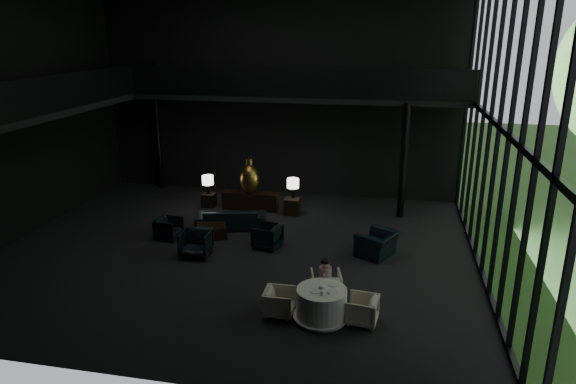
% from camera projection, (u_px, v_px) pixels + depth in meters
% --- Properties ---
extents(floor, '(14.00, 12.00, 0.02)m').
position_uv_depth(floor, '(236.00, 251.00, 15.27)').
color(floor, black).
rests_on(floor, ground).
extents(wall_back, '(14.00, 0.04, 8.00)m').
position_uv_depth(wall_back, '(279.00, 93.00, 19.68)').
color(wall_back, black).
rests_on(wall_back, ground).
extents(wall_front, '(14.00, 0.04, 8.00)m').
position_uv_depth(wall_front, '(123.00, 175.00, 8.46)').
color(wall_front, black).
rests_on(wall_front, ground).
extents(wall_left, '(0.04, 12.00, 8.00)m').
position_uv_depth(wall_left, '(8.00, 110.00, 15.39)').
color(wall_left, black).
rests_on(wall_left, ground).
extents(curtain_wall, '(0.20, 12.00, 8.00)m').
position_uv_depth(curtain_wall, '(499.00, 126.00, 12.76)').
color(curtain_wall, black).
rests_on(curtain_wall, ground).
extents(mezzanine_left, '(2.00, 12.00, 0.25)m').
position_uv_depth(mezzanine_left, '(38.00, 111.00, 15.20)').
color(mezzanine_left, black).
rests_on(mezzanine_left, wall_left).
extents(mezzanine_back, '(12.00, 2.00, 0.25)m').
position_uv_depth(mezzanine_back, '(300.00, 96.00, 18.55)').
color(mezzanine_back, black).
rests_on(mezzanine_back, wall_back).
extents(railing_left, '(0.06, 12.00, 1.00)m').
position_uv_depth(railing_left, '(65.00, 91.00, 14.83)').
color(railing_left, black).
rests_on(railing_left, mezzanine_left).
extents(railing_back, '(12.00, 0.06, 1.00)m').
position_uv_depth(railing_back, '(295.00, 82.00, 17.44)').
color(railing_back, black).
rests_on(railing_back, mezzanine_back).
extents(column_nw, '(0.24, 0.24, 4.00)m').
position_uv_depth(column_nw, '(158.00, 140.00, 20.94)').
color(column_nw, black).
rests_on(column_nw, floor).
extents(column_ne, '(0.24, 0.24, 4.00)m').
position_uv_depth(column_ne, '(404.00, 162.00, 17.51)').
color(column_ne, black).
rests_on(column_ne, floor).
extents(console, '(2.04, 0.46, 0.65)m').
position_uv_depth(console, '(250.00, 201.00, 18.75)').
color(console, black).
rests_on(console, floor).
extents(bronze_urn, '(0.68, 0.68, 1.28)m').
position_uv_depth(bronze_urn, '(250.00, 178.00, 18.46)').
color(bronze_urn, olive).
rests_on(bronze_urn, console).
extents(side_table_left, '(0.45, 0.45, 0.50)m').
position_uv_depth(side_table_left, '(209.00, 200.00, 19.09)').
color(side_table_left, black).
rests_on(side_table_left, floor).
extents(table_lamp_left, '(0.42, 0.42, 0.70)m').
position_uv_depth(table_lamp_left, '(208.00, 181.00, 18.84)').
color(table_lamp_left, black).
rests_on(table_lamp_left, side_table_left).
extents(side_table_right, '(0.52, 0.52, 0.58)m').
position_uv_depth(side_table_right, '(292.00, 206.00, 18.30)').
color(side_table_right, black).
rests_on(side_table_right, floor).
extents(table_lamp_right, '(0.42, 0.42, 0.70)m').
position_uv_depth(table_lamp_right, '(293.00, 184.00, 18.16)').
color(table_lamp_right, black).
rests_on(table_lamp_right, side_table_right).
extents(sofa, '(2.69, 1.35, 1.01)m').
position_uv_depth(sofa, '(231.00, 213.00, 16.94)').
color(sofa, black).
rests_on(sofa, floor).
extents(lounge_armchair_west, '(0.69, 0.73, 0.68)m').
position_uv_depth(lounge_armchair_west, '(169.00, 228.00, 16.14)').
color(lounge_armchair_west, black).
rests_on(lounge_armchair_west, floor).
extents(lounge_armchair_east, '(0.87, 0.91, 0.80)m').
position_uv_depth(lounge_armchair_east, '(267.00, 235.00, 15.45)').
color(lounge_armchair_east, black).
rests_on(lounge_armchair_east, floor).
extents(lounge_armchair_south, '(0.94, 0.88, 0.92)m').
position_uv_depth(lounge_armchair_south, '(196.00, 241.00, 14.82)').
color(lounge_armchair_south, black).
rests_on(lounge_armchair_south, floor).
extents(window_armchair, '(1.17, 1.34, 0.99)m').
position_uv_depth(window_armchair, '(377.00, 240.00, 14.85)').
color(window_armchair, black).
rests_on(window_armchair, floor).
extents(coffee_table, '(1.19, 1.19, 0.40)m').
position_uv_depth(coffee_table, '(212.00, 230.00, 16.34)').
color(coffee_table, black).
rests_on(coffee_table, floor).
extents(dining_table, '(1.30, 1.30, 0.75)m').
position_uv_depth(dining_table, '(321.00, 306.00, 11.60)').
color(dining_table, white).
rests_on(dining_table, floor).
extents(dining_chair_north, '(0.81, 0.78, 0.70)m').
position_uv_depth(dining_chair_north, '(326.00, 284.00, 12.53)').
color(dining_chair_north, beige).
rests_on(dining_chair_north, floor).
extents(dining_chair_east, '(0.63, 0.67, 0.62)m').
position_uv_depth(dining_chair_east, '(362.00, 310.00, 11.46)').
color(dining_chair_east, beige).
rests_on(dining_chair_east, floor).
extents(dining_chair_west, '(0.57, 0.60, 0.61)m').
position_uv_depth(dining_chair_west, '(279.00, 302.00, 11.80)').
color(dining_chair_west, beige).
rests_on(dining_chair_west, floor).
extents(child, '(0.30, 0.30, 0.65)m').
position_uv_depth(child, '(325.00, 271.00, 12.28)').
color(child, '#F1BBCC').
rests_on(child, dining_chair_north).
extents(plate_a, '(0.33, 0.33, 0.02)m').
position_uv_depth(plate_a, '(316.00, 291.00, 11.38)').
color(plate_a, white).
rests_on(plate_a, dining_table).
extents(plate_b, '(0.28, 0.28, 0.02)m').
position_uv_depth(plate_b, '(333.00, 285.00, 11.67)').
color(plate_b, white).
rests_on(plate_b, dining_table).
extents(saucer, '(0.18, 0.18, 0.01)m').
position_uv_depth(saucer, '(335.00, 292.00, 11.35)').
color(saucer, white).
rests_on(saucer, dining_table).
extents(coffee_cup, '(0.10, 0.10, 0.07)m').
position_uv_depth(coffee_cup, '(329.00, 292.00, 11.25)').
color(coffee_cup, white).
rests_on(coffee_cup, saucer).
extents(cereal_bowl, '(0.16, 0.16, 0.08)m').
position_uv_depth(cereal_bowl, '(322.00, 287.00, 11.51)').
color(cereal_bowl, white).
rests_on(cereal_bowl, dining_table).
extents(cream_pot, '(0.08, 0.08, 0.08)m').
position_uv_depth(cream_pot, '(321.00, 294.00, 11.20)').
color(cream_pot, '#99999E').
rests_on(cream_pot, dining_table).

